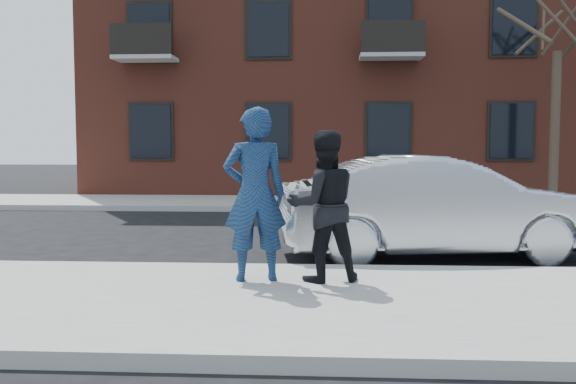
# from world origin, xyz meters

# --- Properties ---
(ground) EXTENTS (100.00, 100.00, 0.00)m
(ground) POSITION_xyz_m (0.00, 0.00, 0.00)
(ground) COLOR black
(ground) RESTS_ON ground
(near_sidewalk) EXTENTS (50.00, 3.50, 0.15)m
(near_sidewalk) POSITION_xyz_m (0.00, -0.25, 0.07)
(near_sidewalk) COLOR gray
(near_sidewalk) RESTS_ON ground
(near_curb) EXTENTS (50.00, 0.10, 0.15)m
(near_curb) POSITION_xyz_m (0.00, 1.55, 0.07)
(near_curb) COLOR #999691
(near_curb) RESTS_ON ground
(far_sidewalk) EXTENTS (50.00, 3.50, 0.15)m
(far_sidewalk) POSITION_xyz_m (0.00, 11.25, 0.07)
(far_sidewalk) COLOR gray
(far_sidewalk) RESTS_ON ground
(far_curb) EXTENTS (50.00, 0.10, 0.15)m
(far_curb) POSITION_xyz_m (0.00, 9.45, 0.07)
(far_curb) COLOR #999691
(far_curb) RESTS_ON ground
(apartment_building) EXTENTS (24.30, 10.30, 12.30)m
(apartment_building) POSITION_xyz_m (2.00, 18.00, 6.16)
(apartment_building) COLOR brown
(apartment_building) RESTS_ON ground
(street_tree) EXTENTS (3.60, 3.60, 6.80)m
(street_tree) POSITION_xyz_m (4.50, 11.00, 5.52)
(street_tree) COLOR #342B1F
(street_tree) RESTS_ON far_sidewalk
(silver_sedan) EXTENTS (5.00, 2.33, 1.59)m
(silver_sedan) POSITION_xyz_m (-0.20, 2.92, 0.79)
(silver_sedan) COLOR #B7BABF
(silver_sedan) RESTS_ON ground
(man_hoodie) EXTENTS (0.82, 0.62, 2.03)m
(man_hoodie) POSITION_xyz_m (-2.74, 0.59, 1.16)
(man_hoodie) COLOR navy
(man_hoodie) RESTS_ON near_sidewalk
(man_peacoat) EXTENTS (1.00, 0.87, 1.76)m
(man_peacoat) POSITION_xyz_m (-1.94, 0.62, 1.03)
(man_peacoat) COLOR black
(man_peacoat) RESTS_ON near_sidewalk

